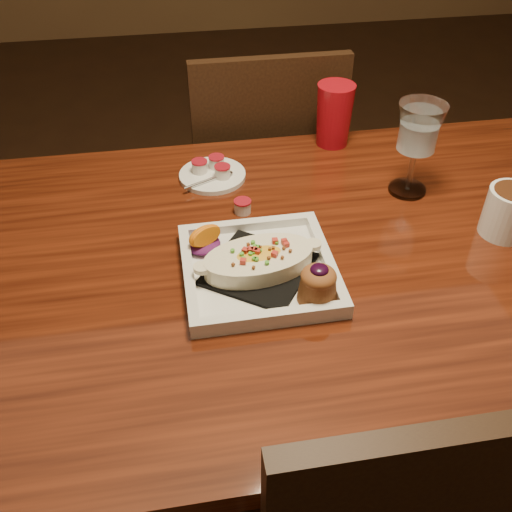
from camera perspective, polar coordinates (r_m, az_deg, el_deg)
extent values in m
plane|color=black|center=(1.66, 4.41, -19.86)|extent=(7.00, 7.00, 0.00)
cube|color=maroon|center=(1.10, 6.30, -0.32)|extent=(1.50, 0.90, 0.04)
cylinder|color=black|center=(1.64, -21.53, -4.52)|extent=(0.07, 0.07, 0.71)
cylinder|color=black|center=(1.84, 23.01, 0.41)|extent=(0.07, 0.07, 0.71)
cube|color=black|center=(1.81, 0.14, 7.10)|extent=(0.42, 0.42, 0.04)
cylinder|color=black|center=(2.10, 3.93, 4.85)|extent=(0.04, 0.04, 0.45)
cylinder|color=black|center=(2.06, -5.34, 3.93)|extent=(0.04, 0.04, 0.45)
cylinder|color=black|center=(1.85, 6.22, -1.18)|extent=(0.04, 0.04, 0.45)
cylinder|color=black|center=(1.80, -4.31, -2.37)|extent=(0.04, 0.04, 0.45)
cube|color=black|center=(1.52, 1.37, 11.16)|extent=(0.40, 0.03, 0.46)
cube|color=white|center=(1.02, 0.28, -1.67)|extent=(0.27, 0.27, 0.01)
cube|color=black|center=(1.02, 0.28, -1.29)|extent=(0.23, 0.23, 0.01)
ellipsoid|color=yellow|center=(1.00, 0.28, -0.39)|extent=(0.18, 0.11, 0.03)
ellipsoid|color=#61165D|center=(1.06, -5.32, 1.21)|extent=(0.07, 0.07, 0.02)
cone|color=brown|center=(0.95, 6.19, -3.17)|extent=(0.07, 0.07, 0.05)
ellipsoid|color=brown|center=(0.94, 6.29, -2.05)|extent=(0.06, 0.06, 0.03)
ellipsoid|color=black|center=(0.93, 6.36, -1.36)|extent=(0.03, 0.03, 0.01)
cylinder|color=white|center=(1.20, 23.91, 4.02)|extent=(0.09, 0.09, 0.10)
cylinder|color=silver|center=(1.28, 14.86, 6.49)|extent=(0.08, 0.08, 0.01)
cylinder|color=silver|center=(1.26, 15.22, 8.27)|extent=(0.01, 0.01, 0.09)
cone|color=silver|center=(1.21, 16.02, 12.17)|extent=(0.10, 0.10, 0.10)
cylinder|color=white|center=(1.29, -4.38, 8.04)|extent=(0.15, 0.15, 0.01)
cylinder|color=silver|center=(1.29, -5.65, 8.85)|extent=(0.03, 0.03, 0.03)
cylinder|color=red|center=(1.28, -5.69, 9.38)|extent=(0.04, 0.04, 0.00)
cylinder|color=silver|center=(1.30, -3.97, 9.31)|extent=(0.03, 0.03, 0.03)
cylinder|color=red|center=(1.29, -3.99, 9.83)|extent=(0.04, 0.04, 0.00)
cylinder|color=silver|center=(1.26, -3.36, 8.38)|extent=(0.03, 0.03, 0.03)
cylinder|color=red|center=(1.26, -3.39, 8.91)|extent=(0.04, 0.04, 0.00)
cylinder|color=silver|center=(1.17, -1.35, 4.92)|extent=(0.03, 0.03, 0.03)
cylinder|color=red|center=(1.16, -1.36, 5.48)|extent=(0.04, 0.04, 0.00)
cone|color=#B20C18|center=(1.40, 7.82, 13.80)|extent=(0.09, 0.09, 0.15)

